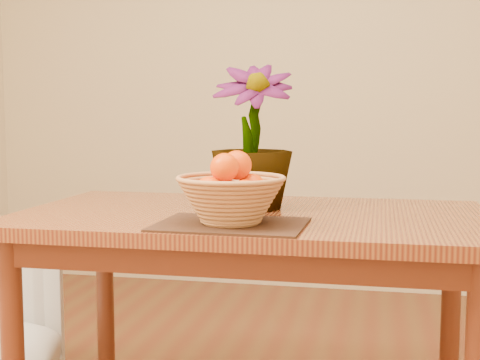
# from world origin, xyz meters

# --- Properties ---
(wall_back) EXTENTS (4.00, 0.02, 2.70)m
(wall_back) POSITION_xyz_m (0.00, 2.25, 1.35)
(wall_back) COLOR beige
(wall_back) RESTS_ON floor
(table) EXTENTS (1.40, 0.80, 0.75)m
(table) POSITION_xyz_m (0.00, 0.30, 0.66)
(table) COLOR brown
(table) RESTS_ON floor
(placemat) EXTENTS (0.40, 0.31, 0.01)m
(placemat) POSITION_xyz_m (-0.01, 0.06, 0.75)
(placemat) COLOR #341B13
(placemat) RESTS_ON table
(wicker_basket) EXTENTS (0.29, 0.29, 0.12)m
(wicker_basket) POSITION_xyz_m (-0.01, 0.06, 0.82)
(wicker_basket) COLOR #B97C4D
(wicker_basket) RESTS_ON placemat
(orange_pile) EXTENTS (0.17, 0.17, 0.14)m
(orange_pile) POSITION_xyz_m (-0.01, 0.06, 0.86)
(orange_pile) COLOR #F34B03
(orange_pile) RESTS_ON wicker_basket
(potted_plant) EXTENTS (0.29, 0.29, 0.45)m
(potted_plant) POSITION_xyz_m (-0.01, 0.37, 0.98)
(potted_plant) COLOR #194C15
(potted_plant) RESTS_ON table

